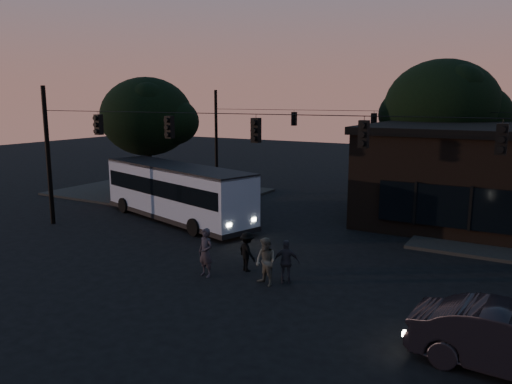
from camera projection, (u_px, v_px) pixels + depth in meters
The scene contains 11 objects.
ground at pixel (200, 292), 17.84m from camera, with size 120.00×120.00×0.00m, color black.
sidewalk_far_left at pixel (159, 192), 36.63m from camera, with size 14.00×10.00×0.15m, color black.
tree_behind at pixel (442, 108), 33.45m from camera, with size 7.60×7.60×9.43m.
tree_left at pixel (147, 117), 34.76m from camera, with size 6.40×6.40×8.30m.
signal_rig_near at pixel (256, 157), 20.42m from camera, with size 26.24×0.30×7.50m.
signal_rig_far at pixel (373, 137), 34.08m from camera, with size 26.24×0.30×7.50m.
bus at pixel (177, 190), 28.05m from camera, with size 11.44×5.72×3.15m.
pedestrian_a at pixel (206, 253), 19.29m from camera, with size 0.69×0.46×1.90m, color #27222B.
pedestrian_b at pixel (266, 262), 18.37m from camera, with size 0.87×0.68×1.79m, color #494943.
pedestrian_c at pixel (286, 262), 18.57m from camera, with size 0.98×0.41×1.67m, color #23222A.
pedestrian_d at pixel (247, 252), 19.91m from camera, with size 1.04×0.60×1.60m, color black.
Camera 1 is at (10.18, -13.60, 6.81)m, focal length 35.00 mm.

